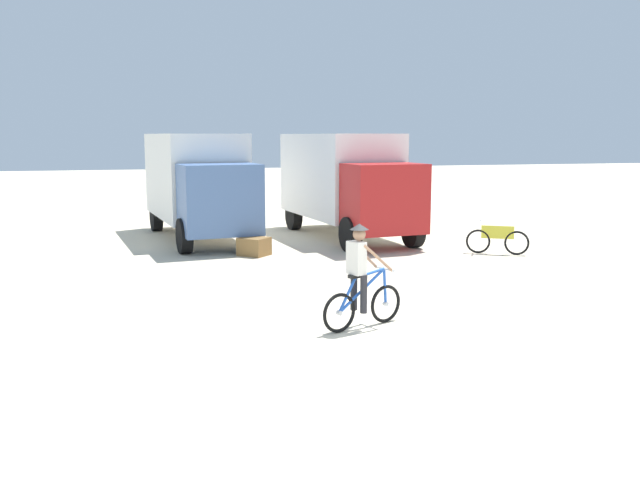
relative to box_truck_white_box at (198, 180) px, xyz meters
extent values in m
plane|color=beige|center=(1.75, -12.72, -1.87)|extent=(120.00, 120.00, 0.00)
cube|color=white|center=(-0.06, 0.57, 0.13)|extent=(2.97, 5.44, 2.70)
cube|color=#4C6B9E|center=(0.32, -2.81, -0.37)|extent=(2.35, 1.74, 2.00)
cube|color=black|center=(0.39, -3.50, -0.02)|extent=(2.02, 0.31, 0.80)
cylinder|color=black|center=(1.32, -2.59, -1.37)|extent=(0.43, 1.03, 1.00)
cylinder|color=black|center=(-0.71, -2.82, -1.37)|extent=(0.43, 1.03, 1.00)
cylinder|color=black|center=(0.76, 2.37, -1.37)|extent=(0.43, 1.03, 1.00)
cylinder|color=black|center=(-1.27, 2.14, -1.37)|extent=(0.43, 1.03, 1.00)
cube|color=white|center=(4.60, -0.41, 0.13)|extent=(2.86, 5.40, 2.70)
cube|color=#B21E1E|center=(4.91, -3.79, -0.37)|extent=(2.33, 1.69, 2.00)
cube|color=black|center=(4.97, -4.49, -0.02)|extent=(2.02, 0.26, 0.80)
cylinder|color=black|center=(5.91, -3.60, -1.37)|extent=(0.41, 1.02, 1.00)
cylinder|color=black|center=(3.88, -3.79, -1.37)|extent=(0.41, 1.02, 1.00)
cylinder|color=black|center=(5.46, 1.37, -1.37)|extent=(0.41, 1.02, 1.00)
cylinder|color=black|center=(3.43, 1.18, -1.37)|extent=(0.41, 1.02, 1.00)
torus|color=black|center=(2.12, -11.06, -1.53)|extent=(0.66, 0.30, 0.68)
cylinder|color=silver|center=(2.12, -11.06, -1.53)|extent=(0.10, 0.10, 0.08)
torus|color=black|center=(1.14, -11.43, -1.53)|extent=(0.66, 0.30, 0.68)
cylinder|color=silver|center=(1.14, -11.43, -1.53)|extent=(0.10, 0.10, 0.08)
cylinder|color=blue|center=(1.61, -11.26, -1.21)|extent=(0.98, 0.41, 0.68)
cylinder|color=blue|center=(1.77, -11.19, -0.93)|extent=(0.64, 0.28, 0.13)
cylinder|color=blue|center=(1.30, -11.37, -1.25)|extent=(0.38, 0.19, 0.59)
cylinder|color=blue|center=(2.10, -11.07, -1.21)|extent=(0.11, 0.08, 0.64)
cylinder|color=silver|center=(2.07, -11.08, -0.89)|extent=(0.22, 0.50, 0.04)
cube|color=black|center=(1.46, -11.31, -0.94)|extent=(0.27, 0.20, 0.06)
cube|color=silver|center=(1.48, -11.30, -0.63)|extent=(0.30, 0.37, 0.56)
sphere|color=#A87A5B|center=(1.54, -11.28, -0.23)|extent=(0.22, 0.22, 0.22)
cone|color=#333333|center=(1.54, -11.28, -0.10)|extent=(0.32, 0.32, 0.10)
cylinder|color=#26262B|center=(1.49, -11.16, -1.24)|extent=(0.12, 0.12, 0.66)
cylinder|color=#26262B|center=(1.58, -11.40, -1.24)|extent=(0.12, 0.12, 0.66)
cylinder|color=#A87A5B|center=(1.73, -11.02, -0.65)|extent=(0.59, 0.31, 0.53)
cylinder|color=#A87A5B|center=(1.86, -11.35, -0.65)|extent=(0.62, 0.23, 0.53)
torus|color=black|center=(7.26, -5.04, -1.53)|extent=(0.61, 0.41, 0.68)
torus|color=black|center=(8.15, -5.60, -1.53)|extent=(0.61, 0.41, 0.68)
cube|color=gold|center=(7.71, -5.32, -1.25)|extent=(0.78, 0.51, 0.36)
cylinder|color=silver|center=(7.31, -5.07, -0.92)|extent=(0.30, 0.44, 0.04)
cube|color=olive|center=(1.12, -3.66, -1.62)|extent=(1.00, 1.00, 0.50)
camera|label=1|loc=(-2.21, -22.01, 1.41)|focal=38.13mm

